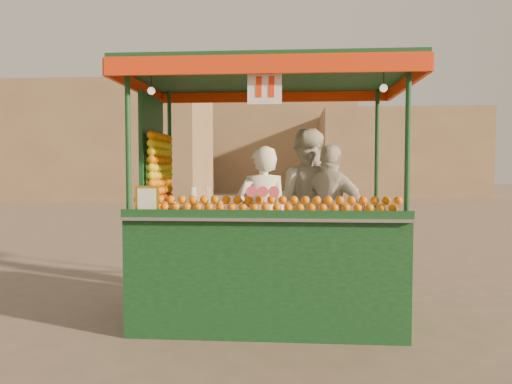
# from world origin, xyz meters

# --- Properties ---
(ground) EXTENTS (90.00, 90.00, 0.00)m
(ground) POSITION_xyz_m (0.00, 0.00, 0.00)
(ground) COLOR brown
(ground) RESTS_ON ground
(building_left) EXTENTS (10.00, 6.00, 6.00)m
(building_left) POSITION_xyz_m (-9.00, 20.00, 3.00)
(building_left) COLOR #947754
(building_left) RESTS_ON ground
(building_right) EXTENTS (9.00, 6.00, 5.00)m
(building_right) POSITION_xyz_m (7.00, 24.00, 2.50)
(building_right) COLOR #947754
(building_right) RESTS_ON ground
(building_center) EXTENTS (14.00, 7.00, 7.00)m
(building_center) POSITION_xyz_m (-2.00, 30.00, 3.50)
(building_center) COLOR #947754
(building_center) RESTS_ON ground
(juice_cart) EXTENTS (3.09, 2.00, 2.80)m
(juice_cart) POSITION_xyz_m (0.30, -0.03, 0.91)
(juice_cart) COLOR black
(juice_cart) RESTS_ON ground
(vendor_left) EXTENTS (0.67, 0.51, 1.63)m
(vendor_left) POSITION_xyz_m (0.31, 0.10, 1.14)
(vendor_left) COLOR white
(vendor_left) RESTS_ON ground
(vendor_middle) EXTENTS (1.03, 0.87, 1.87)m
(vendor_middle) POSITION_xyz_m (0.82, 0.76, 1.26)
(vendor_middle) COLOR silver
(vendor_middle) RESTS_ON ground
(vendor_right) EXTENTS (1.05, 0.85, 1.67)m
(vendor_right) POSITION_xyz_m (1.12, 0.44, 1.16)
(vendor_right) COLOR silver
(vendor_right) RESTS_ON ground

